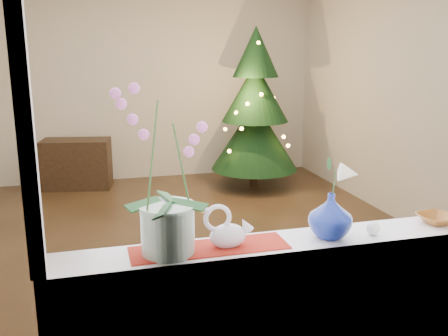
# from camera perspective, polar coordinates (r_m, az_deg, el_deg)

# --- Properties ---
(ground) EXTENTS (5.00, 5.00, 0.00)m
(ground) POSITION_cam_1_polar(r_m,az_deg,el_deg) (4.79, -3.88, -8.25)
(ground) COLOR #332214
(ground) RESTS_ON ground
(wall_back) EXTENTS (4.50, 0.10, 2.70)m
(wall_back) POSITION_cam_1_polar(r_m,az_deg,el_deg) (6.93, -8.24, 9.91)
(wall_back) COLOR beige
(wall_back) RESTS_ON ground
(wall_front) EXTENTS (4.50, 0.10, 2.70)m
(wall_front) POSITION_cam_1_polar(r_m,az_deg,el_deg) (2.10, 9.26, 1.57)
(wall_front) COLOR beige
(wall_front) RESTS_ON ground
(wall_right) EXTENTS (0.10, 5.00, 2.70)m
(wall_right) POSITION_cam_1_polar(r_m,az_deg,el_deg) (5.37, 20.36, 8.17)
(wall_right) COLOR beige
(wall_right) RESTS_ON ground
(windowsill) EXTENTS (2.20, 0.26, 0.04)m
(windowsill) POSITION_cam_1_polar(r_m,az_deg,el_deg) (2.34, 7.52, -8.61)
(windowsill) COLOR white
(windowsill) RESTS_ON window_apron
(window_frame) EXTENTS (2.22, 0.06, 1.60)m
(window_frame) POSITION_cam_1_polar(r_m,az_deg,el_deg) (2.08, 9.29, 11.21)
(window_frame) COLOR white
(window_frame) RESTS_ON windowsill
(runner) EXTENTS (0.70, 0.20, 0.01)m
(runner) POSITION_cam_1_polar(r_m,az_deg,el_deg) (2.22, -1.66, -9.11)
(runner) COLOR maroon
(runner) RESTS_ON windowsill
(orchid_pot) EXTENTS (0.30, 0.30, 0.72)m
(orchid_pot) POSITION_cam_1_polar(r_m,az_deg,el_deg) (2.07, -6.64, -0.41)
(orchid_pot) COLOR silver
(orchid_pot) RESTS_ON windowsill
(swan) EXTENTS (0.23, 0.10, 0.19)m
(swan) POSITION_cam_1_polar(r_m,az_deg,el_deg) (2.20, 0.45, -6.73)
(swan) COLOR silver
(swan) RESTS_ON windowsill
(blue_vase) EXTENTS (0.30, 0.30, 0.24)m
(blue_vase) POSITION_cam_1_polar(r_m,az_deg,el_deg) (2.36, 12.08, -4.96)
(blue_vase) COLOR navy
(blue_vase) RESTS_ON windowsill
(lily) EXTENTS (0.13, 0.08, 0.18)m
(lily) POSITION_cam_1_polar(r_m,az_deg,el_deg) (2.30, 12.34, 0.05)
(lily) COLOR silver
(lily) RESTS_ON blue_vase
(paperweight) EXTENTS (0.07, 0.07, 0.06)m
(paperweight) POSITION_cam_1_polar(r_m,az_deg,el_deg) (2.47, 16.68, -6.63)
(paperweight) COLOR white
(paperweight) RESTS_ON windowsill
(amber_dish) EXTENTS (0.17, 0.17, 0.04)m
(amber_dish) POSITION_cam_1_polar(r_m,az_deg,el_deg) (2.74, 23.11, -5.43)
(amber_dish) COLOR brown
(amber_dish) RESTS_ON windowsill
(xmas_tree) EXTENTS (1.30, 1.30, 2.05)m
(xmas_tree) POSITION_cam_1_polar(r_m,az_deg,el_deg) (6.42, 3.56, 6.80)
(xmas_tree) COLOR black
(xmas_tree) RESTS_ON ground
(side_table) EXTENTS (0.91, 0.57, 0.64)m
(side_table) POSITION_cam_1_polar(r_m,az_deg,el_deg) (6.72, -16.46, 0.46)
(side_table) COLOR black
(side_table) RESTS_ON ground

